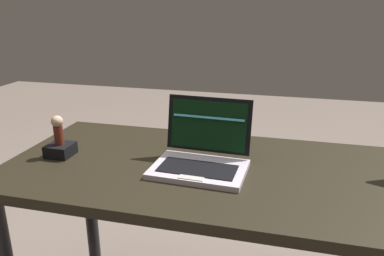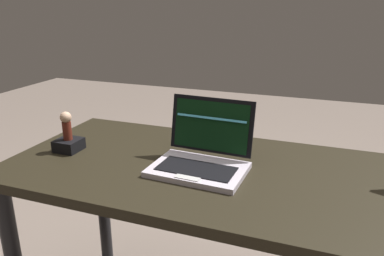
% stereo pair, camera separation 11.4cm
% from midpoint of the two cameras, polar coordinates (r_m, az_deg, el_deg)
% --- Properties ---
extents(desk, '(1.41, 0.64, 0.72)m').
position_cam_midpoint_polar(desk, '(1.23, 7.57, -10.29)').
color(desk, black).
rests_on(desk, ground).
extents(laptop_front, '(0.30, 0.25, 0.21)m').
position_cam_midpoint_polar(laptop_front, '(1.18, 4.31, -4.32)').
color(laptop_front, '#BBB1BE').
rests_on(laptop_front, desk).
extents(figurine_stand, '(0.08, 0.08, 0.04)m').
position_cam_midpoint_polar(figurine_stand, '(1.37, -15.96, -2.52)').
color(figurine_stand, black).
rests_on(figurine_stand, desk).
extents(figurine, '(0.04, 0.04, 0.10)m').
position_cam_midpoint_polar(figurine, '(1.35, -16.25, 0.52)').
color(figurine, '#5A2015').
rests_on(figurine, figurine_stand).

